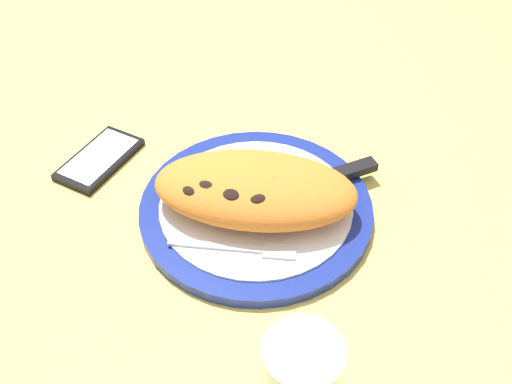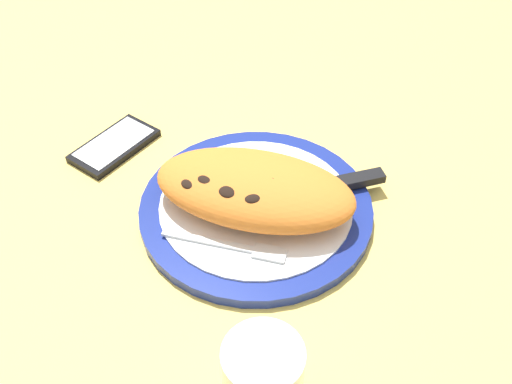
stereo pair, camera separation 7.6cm
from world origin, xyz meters
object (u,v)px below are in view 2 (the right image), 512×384
plate (256,208)px  calzone (254,189)px  smartphone (114,145)px  knife (326,187)px  fork (236,247)px  water_glass (263,383)px

plate → calzone: size_ratio=1.16×
plate → smartphone: size_ratio=2.15×
smartphone → knife: bearing=-2.1°
fork → knife: bearing=58.0°
knife → water_glass: bearing=-89.3°
water_glass → smartphone: bearing=135.8°
plate → knife: knife is taller
calzone → water_glass: (8.50, -24.27, -0.84)cm
calzone → smartphone: (-23.62, 6.91, -4.36)cm
smartphone → water_glass: size_ratio=1.49×
calzone → knife: 10.29cm
fork → smartphone: fork is taller
plate → smartphone: plate is taller
plate → knife: bearing=32.5°
calzone → fork: bearing=-90.4°
calzone → fork: size_ratio=1.67×
calzone → fork: 7.85cm
knife → calzone: bearing=-144.6°
water_glass → knife: bearing=90.7°
plate → water_glass: (8.47, -24.89, 3.21)cm
plate → calzone: (-0.03, -0.62, 4.06)cm
plate → smartphone: 24.47cm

